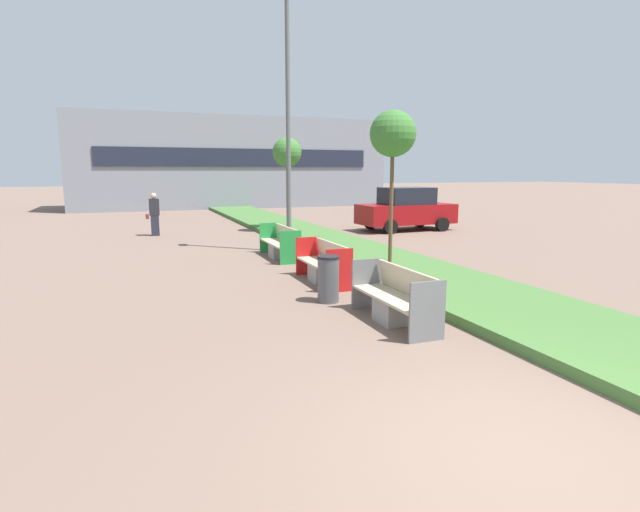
{
  "coord_description": "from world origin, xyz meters",
  "views": [
    {
      "loc": [
        -3.21,
        -3.25,
        2.57
      ],
      "look_at": [
        0.9,
        7.49,
        0.6
      ],
      "focal_mm": 28.0,
      "sensor_mm": 36.0,
      "label": 1
    }
  ],
  "objects_px": {
    "bench_red_frame": "(324,267)",
    "sapling_tree_near": "(393,135)",
    "bench_grey_frame": "(396,302)",
    "sapling_tree_far": "(287,153)",
    "street_lamp_post": "(288,110)",
    "bench_green_frame": "(280,245)",
    "parked_car_distant": "(406,209)",
    "litter_bin": "(328,279)",
    "pedestrian_walking": "(154,214)"
  },
  "relations": [
    {
      "from": "bench_red_frame",
      "to": "street_lamp_post",
      "type": "xyz_separation_m",
      "value": [
        0.61,
        4.61,
        4.06
      ]
    },
    {
      "from": "bench_red_frame",
      "to": "litter_bin",
      "type": "bearing_deg",
      "value": -108.56
    },
    {
      "from": "street_lamp_post",
      "to": "sapling_tree_far",
      "type": "xyz_separation_m",
      "value": [
        1.52,
        5.04,
        -1.13
      ]
    },
    {
      "from": "bench_green_frame",
      "to": "pedestrian_walking",
      "type": "xyz_separation_m",
      "value": [
        -3.23,
        6.75,
        0.49
      ]
    },
    {
      "from": "bench_green_frame",
      "to": "parked_car_distant",
      "type": "xyz_separation_m",
      "value": [
        7.11,
        4.78,
        0.54
      ]
    },
    {
      "from": "bench_grey_frame",
      "to": "sapling_tree_near",
      "type": "xyz_separation_m",
      "value": [
        2.13,
        4.06,
        3.08
      ]
    },
    {
      "from": "bench_grey_frame",
      "to": "pedestrian_walking",
      "type": "distance_m",
      "value": 14.04
    },
    {
      "from": "pedestrian_walking",
      "to": "parked_car_distant",
      "type": "bearing_deg",
      "value": -10.8
    },
    {
      "from": "street_lamp_post",
      "to": "bench_grey_frame",
      "type": "bearing_deg",
      "value": -94.4
    },
    {
      "from": "litter_bin",
      "to": "parked_car_distant",
      "type": "relative_size",
      "value": 0.22
    },
    {
      "from": "bench_grey_frame",
      "to": "sapling_tree_far",
      "type": "xyz_separation_m",
      "value": [
        2.13,
        13.01,
        2.93
      ]
    },
    {
      "from": "bench_red_frame",
      "to": "parked_car_distant",
      "type": "relative_size",
      "value": 0.48
    },
    {
      "from": "bench_green_frame",
      "to": "parked_car_distant",
      "type": "bearing_deg",
      "value": 33.9
    },
    {
      "from": "litter_bin",
      "to": "street_lamp_post",
      "type": "distance_m",
      "value": 7.52
    },
    {
      "from": "bench_grey_frame",
      "to": "bench_red_frame",
      "type": "distance_m",
      "value": 3.35
    },
    {
      "from": "bench_green_frame",
      "to": "sapling_tree_far",
      "type": "xyz_separation_m",
      "value": [
        2.13,
        6.1,
        2.93
      ]
    },
    {
      "from": "bench_grey_frame",
      "to": "sapling_tree_far",
      "type": "distance_m",
      "value": 13.5
    },
    {
      "from": "bench_red_frame",
      "to": "sapling_tree_far",
      "type": "xyz_separation_m",
      "value": [
        2.13,
        9.65,
        2.93
      ]
    },
    {
      "from": "bench_grey_frame",
      "to": "pedestrian_walking",
      "type": "relative_size",
      "value": 1.23
    },
    {
      "from": "pedestrian_walking",
      "to": "parked_car_distant",
      "type": "relative_size",
      "value": 0.4
    },
    {
      "from": "sapling_tree_far",
      "to": "parked_car_distant",
      "type": "relative_size",
      "value": 0.92
    },
    {
      "from": "bench_grey_frame",
      "to": "bench_red_frame",
      "type": "xyz_separation_m",
      "value": [
        -0.0,
        3.35,
        -0.0
      ]
    },
    {
      "from": "litter_bin",
      "to": "street_lamp_post",
      "type": "bearing_deg",
      "value": 79.42
    },
    {
      "from": "street_lamp_post",
      "to": "parked_car_distant",
      "type": "relative_size",
      "value": 1.9
    },
    {
      "from": "sapling_tree_near",
      "to": "parked_car_distant",
      "type": "distance_m",
      "value": 9.45
    },
    {
      "from": "litter_bin",
      "to": "street_lamp_post",
      "type": "height_order",
      "value": "street_lamp_post"
    },
    {
      "from": "bench_red_frame",
      "to": "sapling_tree_far",
      "type": "relative_size",
      "value": 0.52
    },
    {
      "from": "litter_bin",
      "to": "sapling_tree_near",
      "type": "bearing_deg",
      "value": 41.48
    },
    {
      "from": "bench_red_frame",
      "to": "bench_green_frame",
      "type": "bearing_deg",
      "value": 89.96
    },
    {
      "from": "bench_green_frame",
      "to": "bench_grey_frame",
      "type": "bearing_deg",
      "value": -90.02
    },
    {
      "from": "bench_green_frame",
      "to": "sapling_tree_far",
      "type": "height_order",
      "value": "sapling_tree_far"
    },
    {
      "from": "street_lamp_post",
      "to": "sapling_tree_far",
      "type": "bearing_deg",
      "value": 73.26
    },
    {
      "from": "pedestrian_walking",
      "to": "sapling_tree_near",
      "type": "bearing_deg",
      "value": -60.83
    },
    {
      "from": "parked_car_distant",
      "to": "bench_grey_frame",
      "type": "bearing_deg",
      "value": -123.45
    },
    {
      "from": "street_lamp_post",
      "to": "bench_green_frame",
      "type": "bearing_deg",
      "value": -119.95
    },
    {
      "from": "sapling_tree_near",
      "to": "parked_car_distant",
      "type": "xyz_separation_m",
      "value": [
        4.98,
        7.62,
        -2.54
      ]
    },
    {
      "from": "street_lamp_post",
      "to": "sapling_tree_far",
      "type": "relative_size",
      "value": 2.06
    },
    {
      "from": "bench_red_frame",
      "to": "litter_bin",
      "type": "xyz_separation_m",
      "value": [
        -0.56,
        -1.67,
        0.1
      ]
    },
    {
      "from": "sapling_tree_near",
      "to": "bench_grey_frame",
      "type": "bearing_deg",
      "value": -117.66
    },
    {
      "from": "parked_car_distant",
      "to": "bench_green_frame",
      "type": "bearing_deg",
      "value": -148.22
    },
    {
      "from": "bench_red_frame",
      "to": "sapling_tree_near",
      "type": "bearing_deg",
      "value": 18.43
    },
    {
      "from": "bench_grey_frame",
      "to": "sapling_tree_far",
      "type": "height_order",
      "value": "sapling_tree_far"
    },
    {
      "from": "pedestrian_walking",
      "to": "parked_car_distant",
      "type": "xyz_separation_m",
      "value": [
        10.33,
        -1.97,
        0.05
      ]
    },
    {
      "from": "litter_bin",
      "to": "pedestrian_walking",
      "type": "bearing_deg",
      "value": 102.55
    },
    {
      "from": "bench_green_frame",
      "to": "street_lamp_post",
      "type": "height_order",
      "value": "street_lamp_post"
    },
    {
      "from": "litter_bin",
      "to": "sapling_tree_far",
      "type": "distance_m",
      "value": 11.98
    },
    {
      "from": "sapling_tree_near",
      "to": "sapling_tree_far",
      "type": "xyz_separation_m",
      "value": [
        -0.0,
        8.94,
        -0.15
      ]
    },
    {
      "from": "street_lamp_post",
      "to": "sapling_tree_far",
      "type": "distance_m",
      "value": 5.39
    },
    {
      "from": "sapling_tree_near",
      "to": "sapling_tree_far",
      "type": "relative_size",
      "value": 1.03
    },
    {
      "from": "litter_bin",
      "to": "pedestrian_walking",
      "type": "xyz_separation_m",
      "value": [
        -2.66,
        11.97,
        0.4
      ]
    }
  ]
}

